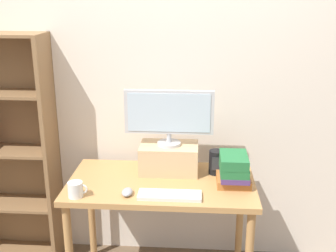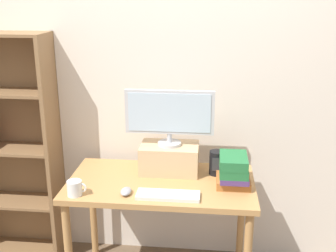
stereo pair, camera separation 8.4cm
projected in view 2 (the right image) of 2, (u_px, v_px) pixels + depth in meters
name	position (u px, v px, depth m)	size (l,w,h in m)	color
back_wall	(168.00, 85.00, 2.96)	(7.00, 0.08, 2.60)	beige
desk	(161.00, 195.00, 2.72)	(1.19, 0.65, 0.77)	#B7844C
bookshelf_unit	(4.00, 146.00, 3.07)	(0.74, 0.28, 1.67)	olive
riser_box	(170.00, 158.00, 2.81)	(0.38, 0.25, 0.19)	tan
computer_monitor	(170.00, 115.00, 2.71)	(0.58, 0.16, 0.37)	#B7B7BA
keyboard	(168.00, 195.00, 2.48)	(0.37, 0.12, 0.02)	silver
computer_mouse	(126.00, 191.00, 2.51)	(0.06, 0.10, 0.04)	#99999E
book_stack	(233.00, 171.00, 2.60)	(0.21, 0.24, 0.20)	#AD662D
coffee_mug	(75.00, 188.00, 2.49)	(0.12, 0.09, 0.09)	white
desk_speaker	(216.00, 163.00, 2.76)	(0.09, 0.10, 0.16)	black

